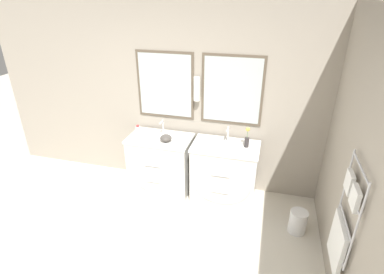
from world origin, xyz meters
TOP-DOWN VIEW (x-y plane):
  - wall_back at (0.01, 2.27)m, footprint 5.65×0.17m
  - wall_right at (2.05, 1.01)m, footprint 0.13×4.37m
  - vanity_left at (-0.17, 1.90)m, footprint 0.89×0.60m
  - vanity_right at (0.76, 1.90)m, footprint 0.89×0.60m
  - faucet_left at (-0.17, 2.07)m, footprint 0.17×0.13m
  - faucet_right at (0.76, 2.07)m, footprint 0.17×0.13m
  - toiletry_bottle at (-0.45, 1.85)m, footprint 0.06×0.06m
  - amenity_bowl at (-0.04, 1.85)m, footprint 0.16×0.16m
  - flower_vase at (1.02, 1.97)m, footprint 0.06×0.06m
  - waste_bin at (1.75, 1.50)m, footprint 0.21×0.21m

SIDE VIEW (x-z plane):
  - waste_bin at x=1.75m, z-range 0.01..0.30m
  - vanity_left at x=-0.17m, z-range 0.01..0.85m
  - vanity_right at x=0.76m, z-range 0.01..0.85m
  - amenity_bowl at x=-0.04m, z-range 0.84..0.93m
  - toiletry_bottle at x=-0.45m, z-range 0.83..1.02m
  - faucet_left at x=-0.17m, z-range 0.84..1.04m
  - faucet_right at x=0.76m, z-range 0.84..1.04m
  - flower_vase at x=1.02m, z-range 0.81..1.09m
  - wall_right at x=2.05m, z-range -0.01..2.59m
  - wall_back at x=0.01m, z-range 0.01..2.61m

